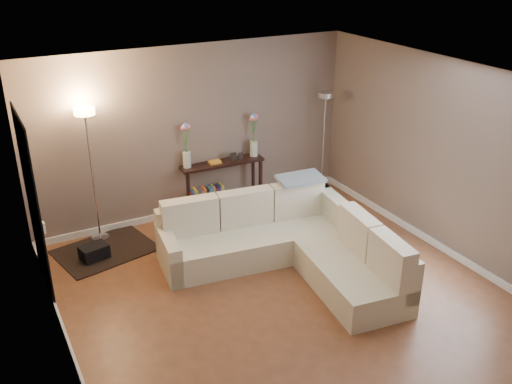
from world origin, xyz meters
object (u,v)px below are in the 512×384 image
floor_lamp_unlit (324,124)px  console_table (217,183)px  sectional_sofa (288,243)px  floor_lamp_lit (89,149)px

floor_lamp_unlit → console_table: bearing=171.4°
floor_lamp_unlit → sectional_sofa: bearing=-134.7°
sectional_sofa → floor_lamp_unlit: bearing=45.3°
sectional_sofa → console_table: sectional_sofa is taller
floor_lamp_lit → floor_lamp_unlit: bearing=-3.0°
sectional_sofa → floor_lamp_unlit: (1.67, 1.68, 0.90)m
console_table → floor_lamp_unlit: bearing=-8.6°
floor_lamp_lit → sectional_sofa: bearing=-43.0°
console_table → floor_lamp_unlit: 1.96m
sectional_sofa → floor_lamp_unlit: size_ratio=1.54×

